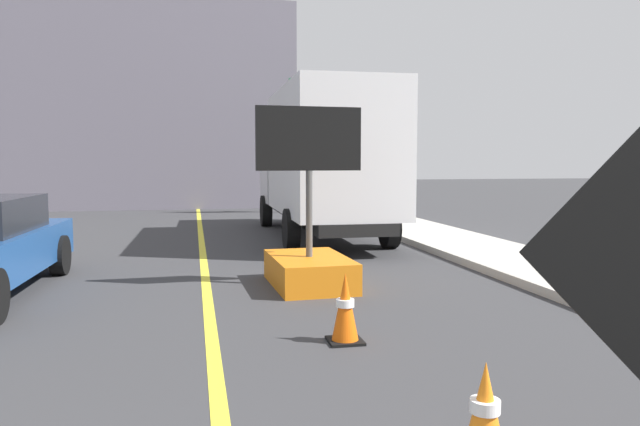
% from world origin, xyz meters
% --- Properties ---
extents(lane_center_stripe, '(0.14, 36.00, 0.01)m').
position_xyz_m(lane_center_stripe, '(0.00, 6.00, 0.00)').
color(lane_center_stripe, yellow).
rests_on(lane_center_stripe, ground).
extents(arrow_board_trailer, '(1.60, 1.84, 2.70)m').
position_xyz_m(arrow_board_trailer, '(1.53, 8.63, 0.48)').
color(arrow_board_trailer, orange).
rests_on(arrow_board_trailer, ground).
extents(box_truck, '(2.52, 7.78, 3.55)m').
position_xyz_m(box_truck, '(2.95, 14.22, 1.90)').
color(box_truck, black).
rests_on(box_truck, ground).
extents(highway_guide_sign, '(2.78, 0.34, 5.00)m').
position_xyz_m(highway_guide_sign, '(5.08, 20.65, 3.42)').
color(highway_guide_sign, gray).
rests_on(highway_guide_sign, ground).
extents(far_building_block, '(14.36, 6.67, 8.28)m').
position_xyz_m(far_building_block, '(-3.19, 27.25, 4.14)').
color(far_building_block, slate).
rests_on(far_building_block, ground).
extents(traffic_cone_near_sign, '(0.36, 0.36, 0.65)m').
position_xyz_m(traffic_cone_near_sign, '(1.58, 3.14, 0.32)').
color(traffic_cone_near_sign, black).
rests_on(traffic_cone_near_sign, ground).
extents(traffic_cone_mid_lane, '(0.36, 0.36, 0.74)m').
position_xyz_m(traffic_cone_mid_lane, '(1.36, 5.76, 0.36)').
color(traffic_cone_mid_lane, black).
rests_on(traffic_cone_mid_lane, ground).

